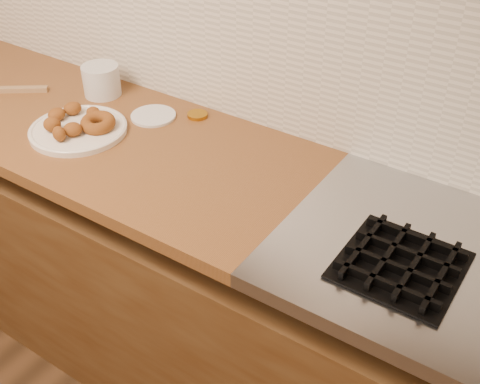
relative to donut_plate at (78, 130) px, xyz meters
name	(u,v)px	position (x,y,z in m)	size (l,w,h in m)	color
base_cabinet	(163,275)	(0.23, 0.06, -0.52)	(3.60, 0.60, 0.77)	brown
butcher_block	(5,96)	(-0.42, 0.06, -0.03)	(2.30, 0.62, 0.04)	brown
backsplash	(207,16)	(0.23, 0.35, 0.29)	(3.60, 0.02, 0.60)	silver
donut_plate	(78,130)	(0.00, 0.00, 0.00)	(0.29, 0.29, 0.02)	white
ring_donut	(98,123)	(0.05, 0.03, 0.03)	(0.11, 0.11, 0.04)	brown
fried_dough_chunks	(67,120)	(-0.03, -0.01, 0.03)	(0.18, 0.20, 0.05)	brown
plastic_tub	(101,80)	(-0.12, 0.23, 0.04)	(0.12, 0.12, 0.10)	silver
tub_lid	(153,116)	(0.13, 0.20, 0.00)	(0.14, 0.14, 0.01)	silver
brass_jar_lid	(197,115)	(0.24, 0.28, 0.00)	(0.06, 0.06, 0.01)	#B17918
wooden_utensil	(17,89)	(-0.37, 0.08, 0.00)	(0.21, 0.03, 0.02)	#99754B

